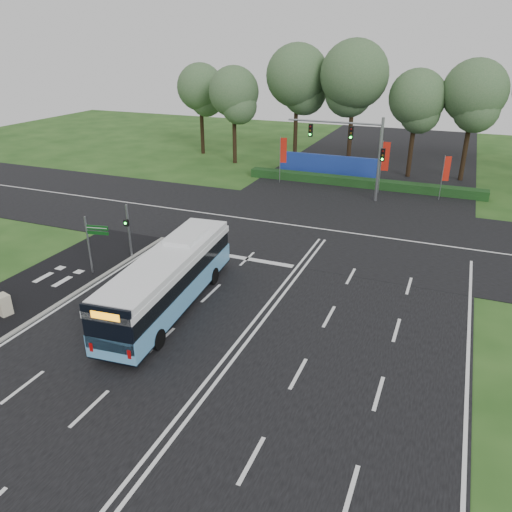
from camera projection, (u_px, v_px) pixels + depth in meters
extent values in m
plane|color=#214617|center=(267.00, 305.00, 26.06)|extent=(120.00, 120.00, 0.00)
cube|color=black|center=(267.00, 305.00, 26.06)|extent=(20.00, 120.00, 0.04)
cube|color=black|center=(327.00, 230.00, 36.23)|extent=(120.00, 14.00, 0.05)
cube|color=black|center=(40.00, 287.00, 27.86)|extent=(5.00, 18.00, 0.06)
cube|color=gray|center=(74.00, 295.00, 27.01)|extent=(0.25, 18.00, 0.12)
cube|color=#5BA0D4|center=(170.00, 290.00, 25.43)|extent=(3.39, 11.44, 1.03)
cube|color=black|center=(171.00, 298.00, 25.62)|extent=(3.36, 11.38, 0.28)
cube|color=black|center=(169.00, 274.00, 25.05)|extent=(3.28, 11.26, 0.89)
cube|color=white|center=(168.00, 263.00, 24.83)|extent=(3.39, 11.44, 0.33)
cube|color=white|center=(168.00, 257.00, 24.70)|extent=(3.30, 10.99, 0.33)
cube|color=white|center=(187.00, 236.00, 26.64)|extent=(1.76, 2.95, 0.23)
cube|color=black|center=(108.00, 330.00, 20.15)|extent=(2.28, 0.33, 2.07)
cube|color=orange|center=(105.00, 316.00, 19.85)|extent=(1.31, 0.18, 0.33)
cylinder|color=black|center=(178.00, 271.00, 28.73)|extent=(0.35, 1.00, 0.98)
cylinder|color=black|center=(214.00, 276.00, 28.14)|extent=(0.35, 1.00, 0.98)
cylinder|color=black|center=(115.00, 332.00, 22.80)|extent=(0.35, 1.00, 0.98)
cylinder|color=black|center=(158.00, 339.00, 22.21)|extent=(0.35, 1.00, 0.98)
cylinder|color=gray|center=(129.00, 232.00, 31.00)|extent=(0.14, 0.14, 3.52)
cube|color=black|center=(126.00, 223.00, 30.59)|extent=(0.29, 0.19, 0.40)
sphere|color=#19F233|center=(125.00, 223.00, 30.51)|extent=(0.14, 0.14, 0.14)
cylinder|color=gray|center=(89.00, 246.00, 28.86)|extent=(0.11, 0.11, 3.56)
cube|color=#0B3F11|center=(97.00, 228.00, 28.28)|extent=(1.32, 0.32, 0.27)
cube|color=#0B3F11|center=(98.00, 233.00, 28.41)|extent=(1.32, 0.32, 0.20)
cube|color=white|center=(97.00, 228.00, 28.25)|extent=(1.22, 0.25, 0.04)
cube|color=beige|center=(3.00, 305.00, 24.90)|extent=(0.79, 0.71, 1.12)
cylinder|color=gray|center=(280.00, 160.00, 47.35)|extent=(0.07, 0.07, 4.39)
cube|color=red|center=(284.00, 150.00, 46.98)|extent=(0.56, 0.25, 2.34)
cylinder|color=gray|center=(381.00, 167.00, 44.05)|extent=(0.07, 0.07, 4.70)
cube|color=red|center=(386.00, 156.00, 43.55)|extent=(0.63, 0.06, 2.50)
cylinder|color=gray|center=(442.00, 178.00, 42.18)|extent=(0.06, 0.06, 3.90)
cube|color=red|center=(447.00, 169.00, 41.83)|extent=(0.51, 0.19, 2.08)
cylinder|color=gray|center=(379.00, 161.00, 41.35)|extent=(0.24, 0.24, 7.00)
cylinder|color=gray|center=(334.00, 122.00, 41.58)|extent=(8.00, 0.16, 0.16)
cube|color=black|center=(351.00, 133.00, 41.38)|extent=(0.32, 0.28, 1.05)
cube|color=black|center=(311.00, 130.00, 42.60)|extent=(0.32, 0.28, 1.05)
cube|color=black|center=(383.00, 155.00, 41.06)|extent=(0.32, 0.28, 1.05)
cube|color=#143312|center=(362.00, 183.00, 46.68)|extent=(22.00, 1.20, 0.80)
cube|color=#1C379A|center=(327.00, 166.00, 49.91)|extent=(10.00, 0.30, 2.20)
cylinder|color=black|center=(202.00, 123.00, 59.09)|extent=(0.44, 0.44, 7.30)
sphere|color=#385B35|center=(200.00, 87.00, 57.48)|extent=(5.38, 5.38, 5.38)
cylinder|color=black|center=(234.00, 130.00, 54.50)|extent=(0.44, 0.44, 7.25)
sphere|color=#385B35|center=(234.00, 92.00, 52.89)|extent=(5.34, 5.34, 5.34)
cylinder|color=black|center=(296.00, 123.00, 53.76)|extent=(0.44, 0.44, 8.81)
sphere|color=#385B35|center=(297.00, 75.00, 51.82)|extent=(6.49, 6.49, 6.49)
cylinder|color=black|center=(351.00, 127.00, 50.70)|extent=(0.44, 0.44, 9.10)
sphere|color=#385B35|center=(355.00, 74.00, 48.69)|extent=(6.71, 6.71, 6.71)
cylinder|color=black|center=(412.00, 140.00, 48.89)|extent=(0.44, 0.44, 7.28)
sphere|color=#385B35|center=(417.00, 97.00, 47.28)|extent=(5.37, 5.37, 5.37)
cylinder|color=black|center=(467.00, 140.00, 47.42)|extent=(0.44, 0.44, 7.95)
sphere|color=#385B35|center=(475.00, 91.00, 45.66)|extent=(5.86, 5.86, 5.86)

